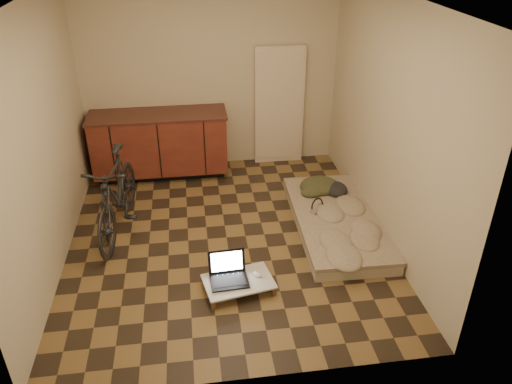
{
  "coord_description": "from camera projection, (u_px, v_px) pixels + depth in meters",
  "views": [
    {
      "loc": [
        -0.33,
        -4.72,
        3.26
      ],
      "look_at": [
        0.35,
        0.04,
        0.55
      ],
      "focal_mm": 35.0,
      "sensor_mm": 36.0,
      "label": 1
    }
  ],
  "objects": [
    {
      "name": "laptop",
      "position": [
        228.0,
        274.0,
        4.88
      ],
      "size": [
        0.38,
        0.35,
        0.25
      ],
      "rotation": [
        0.0,
        0.0,
        0.06
      ],
      "color": "black",
      "rests_on": "lap_desk"
    },
    {
      "name": "room_shell",
      "position": [
        223.0,
        132.0,
        5.08
      ],
      "size": [
        3.5,
        4.0,
        2.6
      ],
      "color": "brown",
      "rests_on": "ground"
    },
    {
      "name": "appliance_panel",
      "position": [
        279.0,
        106.0,
        7.09
      ],
      "size": [
        0.7,
        0.1,
        1.7
      ],
      "primitive_type": "cube",
      "color": "beige",
      "rests_on": "ground"
    },
    {
      "name": "bicycle",
      "position": [
        116.0,
        191.0,
        5.58
      ],
      "size": [
        0.71,
        1.7,
        1.07
      ],
      "primitive_type": "imported",
      "rotation": [
        0.0,
        0.0,
        -0.14
      ],
      "color": "black",
      "rests_on": "ground"
    },
    {
      "name": "lap_desk",
      "position": [
        238.0,
        282.0,
        4.88
      ],
      "size": [
        0.74,
        0.55,
        0.11
      ],
      "rotation": [
        0.0,
        0.0,
        0.18
      ],
      "color": "brown",
      "rests_on": "ground"
    },
    {
      "name": "headphones",
      "position": [
        317.0,
        206.0,
        5.87
      ],
      "size": [
        0.29,
        0.29,
        0.15
      ],
      "primitive_type": null,
      "rotation": [
        0.0,
        0.0,
        0.58
      ],
      "color": "black",
      "rests_on": "futon"
    },
    {
      "name": "futon",
      "position": [
        336.0,
        221.0,
        5.87
      ],
      "size": [
        1.0,
        1.99,
        0.17
      ],
      "rotation": [
        0.0,
        0.0,
        -0.03
      ],
      "color": "#BCAF96",
      "rests_on": "ground"
    },
    {
      "name": "cabinets",
      "position": [
        160.0,
        144.0,
        6.86
      ],
      "size": [
        1.84,
        0.62,
        0.91
      ],
      "color": "black",
      "rests_on": "ground"
    },
    {
      "name": "mouse",
      "position": [
        257.0,
        274.0,
        4.94
      ],
      "size": [
        0.11,
        0.12,
        0.04
      ],
      "primitive_type": "ellipsoid",
      "rotation": [
        0.0,
        0.0,
        0.57
      ],
      "color": "silver",
      "rests_on": "lap_desk"
    },
    {
      "name": "clothing_pile",
      "position": [
        324.0,
        182.0,
        6.3
      ],
      "size": [
        0.54,
        0.46,
        0.21
      ],
      "primitive_type": null,
      "rotation": [
        0.0,
        0.0,
        -0.03
      ],
      "color": "#363720",
      "rests_on": "futon"
    }
  ]
}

